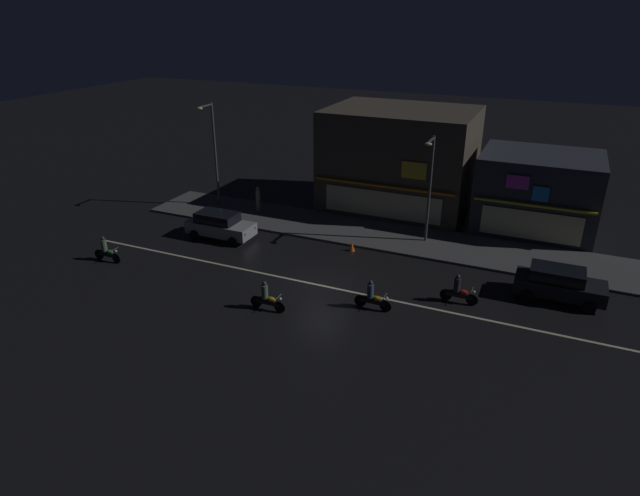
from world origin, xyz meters
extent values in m
plane|color=black|center=(0.00, 0.00, 0.00)|extent=(140.00, 140.00, 0.00)
cube|color=beige|center=(0.00, 0.00, 0.01)|extent=(30.16, 0.16, 0.01)
cube|color=#4C4C4F|center=(0.00, 7.79, 0.07)|extent=(31.75, 4.70, 0.14)
cube|color=#2D333D|center=(9.53, 13.20, 2.51)|extent=(7.36, 6.01, 5.02)
cube|color=yellow|center=(9.53, 10.07, 2.60)|extent=(6.99, 0.24, 0.12)
cube|color=#D83FD8|center=(8.42, 10.13, 3.91)|extent=(1.31, 0.08, 0.82)
cube|color=#268CF2|center=(9.80, 10.13, 3.35)|extent=(0.94, 0.08, 0.90)
cube|color=beige|center=(9.53, 10.13, 1.30)|extent=(5.88, 0.06, 1.80)
cube|color=#4C443A|center=(0.00, 13.99, 3.53)|extent=(10.16, 7.61, 7.07)
cube|color=orange|center=(0.00, 10.07, 2.60)|extent=(9.65, 0.24, 0.12)
cube|color=yellow|center=(2.05, 10.13, 3.89)|extent=(1.63, 0.08, 1.09)
cube|color=beige|center=(0.00, 10.13, 1.30)|extent=(8.13, 0.06, 1.80)
cylinder|color=#47494C|center=(-12.02, 8.50, 3.82)|extent=(0.16, 0.16, 7.35)
cube|color=#47494C|center=(-12.02, 7.80, 7.39)|extent=(0.10, 1.40, 0.10)
ellipsoid|color=#F9E099|center=(-12.02, 7.10, 7.31)|extent=(0.44, 0.32, 0.20)
cylinder|color=#47494C|center=(3.63, 7.95, 3.42)|extent=(0.16, 0.16, 6.56)
cube|color=#47494C|center=(3.63, 7.25, 6.60)|extent=(0.10, 1.40, 0.10)
ellipsoid|color=#F9E099|center=(3.63, 6.55, 6.52)|extent=(0.44, 0.32, 0.20)
cylinder|color=gray|center=(-8.64, 8.45, 0.91)|extent=(0.32, 0.32, 1.55)
sphere|color=tan|center=(-8.64, 8.45, 1.80)|extent=(0.22, 0.22, 0.22)
cube|color=black|center=(11.52, 3.55, 0.69)|extent=(4.30, 1.78, 0.76)
cube|color=black|center=(11.30, 3.55, 1.37)|extent=(2.58, 1.57, 0.60)
cube|color=#F9F2CC|center=(13.63, 4.16, 0.79)|extent=(0.08, 0.20, 0.12)
cube|color=#F9F2CC|center=(13.63, 2.95, 0.79)|extent=(0.08, 0.20, 0.12)
cylinder|color=black|center=(12.93, 4.44, 0.31)|extent=(0.62, 0.20, 0.62)
cylinder|color=black|center=(12.93, 2.66, 0.31)|extent=(0.62, 0.20, 0.62)
cylinder|color=black|center=(10.10, 4.44, 0.31)|extent=(0.62, 0.20, 0.62)
cylinder|color=black|center=(10.10, 2.66, 0.31)|extent=(0.62, 0.20, 0.62)
cube|color=#9EA0A5|center=(-8.47, 3.39, 0.69)|extent=(4.30, 1.78, 0.76)
cube|color=black|center=(-8.68, 3.39, 1.37)|extent=(2.58, 1.57, 0.60)
cube|color=#F9F2CC|center=(-6.36, 4.00, 0.79)|extent=(0.08, 0.20, 0.12)
cube|color=#F9F2CC|center=(-6.36, 2.79, 0.79)|extent=(0.08, 0.20, 0.12)
cylinder|color=black|center=(-7.05, 4.28, 0.31)|extent=(0.62, 0.20, 0.62)
cylinder|color=black|center=(-7.05, 2.50, 0.31)|extent=(0.62, 0.20, 0.62)
cylinder|color=black|center=(-9.89, 4.28, 0.31)|extent=(0.62, 0.20, 0.62)
cylinder|color=black|center=(-9.89, 2.50, 0.31)|extent=(0.62, 0.20, 0.62)
cylinder|color=black|center=(3.92, -1.17, 0.30)|extent=(0.60, 0.08, 0.60)
cylinder|color=black|center=(2.62, -1.17, 0.30)|extent=(0.60, 0.10, 0.60)
cube|color=black|center=(3.27, -1.17, 0.40)|extent=(1.30, 0.14, 0.20)
ellipsoid|color=gold|center=(3.47, -1.17, 0.62)|extent=(0.44, 0.26, 0.24)
cube|color=black|center=(3.07, -1.17, 0.55)|extent=(0.56, 0.22, 0.10)
cylinder|color=slate|center=(3.87, -1.17, 0.85)|extent=(0.03, 0.60, 0.03)
sphere|color=white|center=(3.96, -1.17, 0.75)|extent=(0.14, 0.14, 0.14)
cylinder|color=#334766|center=(3.12, -1.17, 0.95)|extent=(0.32, 0.32, 0.70)
sphere|color=#333338|center=(3.12, -1.17, 1.41)|extent=(0.22, 0.22, 0.22)
cylinder|color=black|center=(-0.72, -3.32, 0.30)|extent=(0.60, 0.08, 0.60)
cylinder|color=black|center=(-2.02, -3.32, 0.30)|extent=(0.60, 0.10, 0.60)
cube|color=black|center=(-1.37, -3.32, 0.40)|extent=(1.30, 0.14, 0.20)
ellipsoid|color=gold|center=(-1.17, -3.32, 0.62)|extent=(0.44, 0.26, 0.24)
cube|color=black|center=(-1.57, -3.32, 0.55)|extent=(0.56, 0.22, 0.10)
cylinder|color=slate|center=(-0.77, -3.32, 0.85)|extent=(0.03, 0.60, 0.03)
sphere|color=white|center=(-0.68, -3.32, 0.75)|extent=(0.14, 0.14, 0.14)
cylinder|color=#4C664C|center=(-1.52, -3.32, 0.95)|extent=(0.32, 0.32, 0.70)
sphere|color=#333338|center=(-1.52, -3.32, 1.41)|extent=(0.22, 0.22, 0.22)
cylinder|color=black|center=(7.65, 1.16, 0.30)|extent=(0.60, 0.08, 0.60)
cylinder|color=black|center=(6.35, 1.16, 0.30)|extent=(0.60, 0.10, 0.60)
cube|color=black|center=(7.00, 1.16, 0.40)|extent=(1.30, 0.14, 0.20)
ellipsoid|color=red|center=(7.20, 1.16, 0.62)|extent=(0.44, 0.26, 0.24)
cube|color=black|center=(6.80, 1.16, 0.55)|extent=(0.56, 0.22, 0.10)
cylinder|color=slate|center=(7.60, 1.16, 0.85)|extent=(0.03, 0.60, 0.03)
sphere|color=white|center=(7.69, 1.16, 0.75)|extent=(0.14, 0.14, 0.14)
cylinder|color=#232328|center=(6.85, 1.16, 0.95)|extent=(0.32, 0.32, 0.70)
sphere|color=#333338|center=(6.85, 1.16, 1.41)|extent=(0.22, 0.22, 0.22)
cylinder|color=black|center=(-11.90, -2.23, 0.30)|extent=(0.60, 0.08, 0.60)
cylinder|color=black|center=(-13.20, -2.23, 0.30)|extent=(0.60, 0.10, 0.60)
cube|color=black|center=(-12.55, -2.23, 0.40)|extent=(1.30, 0.14, 0.20)
ellipsoid|color=#268C3F|center=(-12.35, -2.23, 0.62)|extent=(0.44, 0.26, 0.24)
cube|color=black|center=(-12.75, -2.23, 0.55)|extent=(0.56, 0.22, 0.10)
cylinder|color=slate|center=(-11.95, -2.23, 0.85)|extent=(0.03, 0.60, 0.03)
sphere|color=white|center=(-11.86, -2.23, 0.75)|extent=(0.14, 0.14, 0.14)
cylinder|color=#4C664C|center=(-12.70, -2.23, 0.95)|extent=(0.32, 0.32, 0.70)
sphere|color=#333338|center=(-12.70, -2.23, 1.41)|extent=(0.22, 0.22, 0.22)
cone|color=orange|center=(-0.12, 4.87, 0.28)|extent=(0.36, 0.36, 0.55)
camera|label=1|loc=(10.30, -23.37, 13.58)|focal=30.56mm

